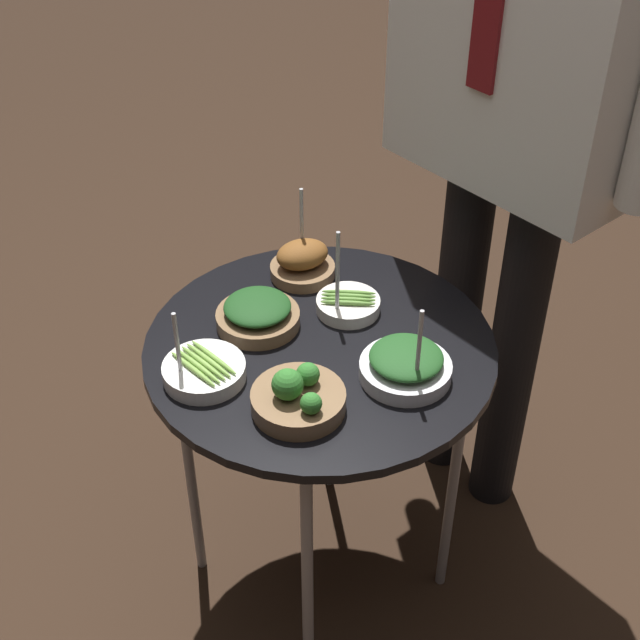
{
  "coord_description": "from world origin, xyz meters",
  "views": [
    {
      "loc": [
        0.88,
        -0.75,
        1.58
      ],
      "look_at": [
        0.0,
        0.0,
        0.68
      ],
      "focal_mm": 50.0,
      "sensor_mm": 36.0,
      "label": 1
    }
  ],
  "objects_px": {
    "bowl_asparagus_front_right": "(348,304)",
    "waiter_figure": "(525,54)",
    "serving_cart": "(320,366)",
    "bowl_spinach_back_left": "(258,314)",
    "bowl_asparagus_far_rim": "(204,370)",
    "bowl_roast_near_rim": "(302,262)",
    "bowl_broccoli_back_right": "(298,397)",
    "bowl_spinach_front_left": "(406,365)"
  },
  "relations": [
    {
      "from": "bowl_asparagus_front_right",
      "to": "waiter_figure",
      "type": "bearing_deg",
      "value": 84.0
    },
    {
      "from": "serving_cart",
      "to": "bowl_spinach_back_left",
      "type": "relative_size",
      "value": 4.33
    },
    {
      "from": "bowl_asparagus_far_rim",
      "to": "bowl_roast_near_rim",
      "type": "distance_m",
      "value": 0.33
    },
    {
      "from": "bowl_asparagus_front_right",
      "to": "bowl_broccoli_back_right",
      "type": "xyz_separation_m",
      "value": [
        0.14,
        -0.22,
        0.01
      ]
    },
    {
      "from": "serving_cart",
      "to": "bowl_asparagus_far_rim",
      "type": "bearing_deg",
      "value": -105.14
    },
    {
      "from": "bowl_asparagus_front_right",
      "to": "serving_cart",
      "type": "bearing_deg",
      "value": -68.44
    },
    {
      "from": "bowl_roast_near_rim",
      "to": "bowl_asparagus_front_right",
      "type": "bearing_deg",
      "value": -3.41
    },
    {
      "from": "bowl_spinach_front_left",
      "to": "bowl_roast_near_rim",
      "type": "relative_size",
      "value": 0.99
    },
    {
      "from": "bowl_asparagus_front_right",
      "to": "bowl_spinach_front_left",
      "type": "height_order",
      "value": "bowl_asparagus_front_right"
    },
    {
      "from": "bowl_asparagus_front_right",
      "to": "bowl_roast_near_rim",
      "type": "relative_size",
      "value": 1.08
    },
    {
      "from": "bowl_asparagus_front_right",
      "to": "bowl_asparagus_far_rim",
      "type": "distance_m",
      "value": 0.29
    },
    {
      "from": "bowl_broccoli_back_right",
      "to": "bowl_roast_near_rim",
      "type": "distance_m",
      "value": 0.36
    },
    {
      "from": "bowl_spinach_back_left",
      "to": "bowl_roast_near_rim",
      "type": "height_order",
      "value": "bowl_roast_near_rim"
    },
    {
      "from": "bowl_asparagus_far_rim",
      "to": "bowl_spinach_back_left",
      "type": "distance_m",
      "value": 0.16
    },
    {
      "from": "bowl_broccoli_back_right",
      "to": "bowl_spinach_front_left",
      "type": "distance_m",
      "value": 0.19
    },
    {
      "from": "bowl_asparagus_front_right",
      "to": "bowl_spinach_back_left",
      "type": "xyz_separation_m",
      "value": [
        -0.07,
        -0.14,
        0.01
      ]
    },
    {
      "from": "waiter_figure",
      "to": "bowl_spinach_back_left",
      "type": "bearing_deg",
      "value": -102.11
    },
    {
      "from": "serving_cart",
      "to": "bowl_asparagus_front_right",
      "type": "height_order",
      "value": "bowl_asparagus_front_right"
    },
    {
      "from": "bowl_asparagus_far_rim",
      "to": "waiter_figure",
      "type": "relative_size",
      "value": 0.09
    },
    {
      "from": "bowl_asparagus_front_right",
      "to": "bowl_broccoli_back_right",
      "type": "height_order",
      "value": "bowl_asparagus_front_right"
    },
    {
      "from": "bowl_roast_near_rim",
      "to": "waiter_figure",
      "type": "distance_m",
      "value": 0.53
    },
    {
      "from": "bowl_spinach_front_left",
      "to": "waiter_figure",
      "type": "xyz_separation_m",
      "value": [
        -0.15,
        0.4,
        0.36
      ]
    },
    {
      "from": "bowl_broccoli_back_right",
      "to": "waiter_figure",
      "type": "distance_m",
      "value": 0.69
    },
    {
      "from": "waiter_figure",
      "to": "bowl_asparagus_front_right",
      "type": "bearing_deg",
      "value": -96.0
    },
    {
      "from": "bowl_asparagus_front_right",
      "to": "waiter_figure",
      "type": "height_order",
      "value": "waiter_figure"
    },
    {
      "from": "bowl_spinach_back_left",
      "to": "waiter_figure",
      "type": "distance_m",
      "value": 0.63
    },
    {
      "from": "bowl_asparagus_front_right",
      "to": "bowl_asparagus_far_rim",
      "type": "height_order",
      "value": "bowl_asparagus_front_right"
    },
    {
      "from": "bowl_spinach_front_left",
      "to": "bowl_spinach_back_left",
      "type": "distance_m",
      "value": 0.28
    },
    {
      "from": "serving_cart",
      "to": "bowl_roast_near_rim",
      "type": "bearing_deg",
      "value": 148.98
    },
    {
      "from": "bowl_spinach_back_left",
      "to": "bowl_roast_near_rim",
      "type": "bearing_deg",
      "value": 113.18
    },
    {
      "from": "bowl_asparagus_far_rim",
      "to": "bowl_spinach_back_left",
      "type": "height_order",
      "value": "bowl_asparagus_far_rim"
    },
    {
      "from": "bowl_spinach_front_left",
      "to": "waiter_figure",
      "type": "height_order",
      "value": "waiter_figure"
    },
    {
      "from": "bowl_broccoli_back_right",
      "to": "bowl_roast_near_rim",
      "type": "xyz_separation_m",
      "value": [
        -0.27,
        0.23,
        0.01
      ]
    },
    {
      "from": "serving_cart",
      "to": "bowl_broccoli_back_right",
      "type": "relative_size",
      "value": 4.26
    },
    {
      "from": "bowl_roast_near_rim",
      "to": "bowl_asparagus_far_rim",
      "type": "bearing_deg",
      "value": -68.35
    },
    {
      "from": "bowl_spinach_front_left",
      "to": "bowl_spinach_back_left",
      "type": "relative_size",
      "value": 1.12
    },
    {
      "from": "bowl_asparagus_front_right",
      "to": "bowl_roast_near_rim",
      "type": "bearing_deg",
      "value": 176.59
    },
    {
      "from": "bowl_asparagus_front_right",
      "to": "bowl_broccoli_back_right",
      "type": "bearing_deg",
      "value": -58.52
    },
    {
      "from": "bowl_broccoli_back_right",
      "to": "waiter_figure",
      "type": "height_order",
      "value": "waiter_figure"
    },
    {
      "from": "bowl_broccoli_back_right",
      "to": "bowl_spinach_back_left",
      "type": "relative_size",
      "value": 1.02
    },
    {
      "from": "bowl_asparagus_front_right",
      "to": "bowl_spinach_front_left",
      "type": "bearing_deg",
      "value": -13.59
    },
    {
      "from": "bowl_asparagus_front_right",
      "to": "bowl_spinach_front_left",
      "type": "distance_m",
      "value": 0.2
    }
  ]
}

